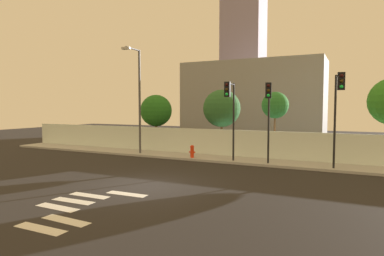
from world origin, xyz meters
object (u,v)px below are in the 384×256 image
(traffic_light_left, at_px, (338,100))
(street_lamp_curbside, at_px, (138,93))
(roadside_tree_leftmost, at_px, (156,111))
(roadside_tree_midright, at_px, (275,105))
(traffic_light_center, at_px, (269,106))
(fire_hydrant, at_px, (192,151))
(traffic_light_right, at_px, (230,104))
(roadside_tree_midleft, at_px, (222,108))

(traffic_light_left, height_order, street_lamp_curbside, street_lamp_curbside)
(roadside_tree_leftmost, xyz_separation_m, roadside_tree_midright, (9.75, -0.00, 0.43))
(roadside_tree_midright, bearing_deg, traffic_light_left, -44.59)
(traffic_light_center, height_order, fire_hydrant, traffic_light_center)
(traffic_light_left, bearing_deg, traffic_light_right, 179.48)
(street_lamp_curbside, xyz_separation_m, roadside_tree_midright, (9.12, 3.41, -0.89))
(street_lamp_curbside, distance_m, roadside_tree_midleft, 6.28)
(traffic_light_center, relative_size, roadside_tree_leftmost, 1.06)
(roadside_tree_midleft, bearing_deg, traffic_light_right, -62.34)
(traffic_light_center, distance_m, roadside_tree_midright, 3.85)
(traffic_light_left, relative_size, roadside_tree_leftmost, 1.14)
(roadside_tree_leftmost, bearing_deg, roadside_tree_midleft, 0.00)
(traffic_light_left, xyz_separation_m, roadside_tree_midright, (-4.19, 4.13, -0.26))
(traffic_light_left, distance_m, roadside_tree_midleft, 9.15)
(roadside_tree_leftmost, distance_m, roadside_tree_midleft, 5.79)
(traffic_light_right, height_order, roadside_tree_leftmost, traffic_light_right)
(roadside_tree_leftmost, distance_m, roadside_tree_midright, 9.76)
(fire_hydrant, bearing_deg, traffic_light_left, -4.20)
(traffic_light_left, bearing_deg, roadside_tree_midright, 135.41)
(fire_hydrant, bearing_deg, street_lamp_curbside, 179.16)
(traffic_light_right, bearing_deg, traffic_light_left, -0.52)
(traffic_light_center, bearing_deg, roadside_tree_midright, 96.65)
(street_lamp_curbside, relative_size, roadside_tree_leftmost, 1.65)
(street_lamp_curbside, bearing_deg, traffic_light_left, -3.09)
(traffic_light_right, bearing_deg, roadside_tree_midleft, 117.66)
(traffic_light_right, distance_m, roadside_tree_midleft, 4.61)
(traffic_light_center, bearing_deg, traffic_light_right, -173.85)
(traffic_light_right, distance_m, roadside_tree_midright, 4.47)
(traffic_light_right, distance_m, street_lamp_curbside, 7.37)
(street_lamp_curbside, relative_size, roadside_tree_midright, 1.63)
(traffic_light_right, xyz_separation_m, roadside_tree_midleft, (-2.14, 4.07, -0.29))
(fire_hydrant, xyz_separation_m, roadside_tree_midright, (4.72, 3.47, 3.04))
(traffic_light_center, relative_size, roadside_tree_midleft, 0.99)
(traffic_light_center, relative_size, traffic_light_right, 0.98)
(traffic_light_center, bearing_deg, roadside_tree_leftmost, 159.42)
(roadside_tree_midleft, height_order, roadside_tree_midright, roadside_tree_midleft)
(traffic_light_left, relative_size, street_lamp_curbside, 0.69)
(traffic_light_left, bearing_deg, street_lamp_curbside, 176.91)
(traffic_light_left, xyz_separation_m, traffic_light_center, (-3.74, 0.30, -0.28))
(fire_hydrant, bearing_deg, roadside_tree_midright, 36.34)
(traffic_light_left, xyz_separation_m, traffic_light_right, (-6.02, 0.05, -0.19))
(roadside_tree_leftmost, bearing_deg, traffic_light_right, -27.22)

